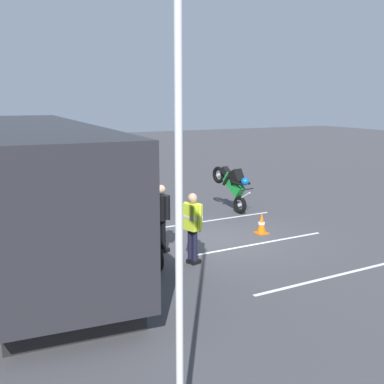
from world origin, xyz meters
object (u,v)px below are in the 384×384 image
Objects in this scene: spectator_left at (161,212)px; tour_bus at (37,189)px; spectator_centre at (141,205)px; traffic_cone at (262,223)px; stunt_motorcycle at (233,184)px; flagpole at (177,169)px; spectator_far_right at (115,190)px; spectator_far_left at (193,222)px; spectator_right at (131,193)px; parked_motorcycle_dark at (91,203)px; parked_motorcycle_silver at (148,243)px.

tour_bus is at bearing 65.01° from spectator_left.
traffic_cone is at bearing -104.89° from spectator_centre.
flagpole is at bearing 145.16° from stunt_motorcycle.
spectator_centre is at bearing 176.62° from spectator_far_right.
traffic_cone is (1.42, -2.98, -0.71)m from spectator_far_left.
spectator_far_left is at bearing -178.27° from spectator_right.
spectator_left is at bearing -22.52° from flagpole.
stunt_motorcycle is (1.86, -4.10, -0.02)m from spectator_centre.
spectator_centre is 1.48m from spectator_right.
spectator_right is at bearing -17.61° from flagpole.
spectator_left is at bearing -114.99° from tour_bus.
spectator_right is 10.10m from flagpole.
spectator_right is 1.99m from parked_motorcycle_dark.
spectator_left is (-1.29, -2.77, -0.61)m from tour_bus.
stunt_motorcycle reaches higher than parked_motorcycle_dark.
tour_bus reaches higher than parked_motorcycle_dark.
spectator_right is 2.81× the size of traffic_cone.
tour_bus is 3.12m from spectator_left.
tour_bus is 6.29× the size of spectator_right.
spectator_far_left is 2.70× the size of traffic_cone.
traffic_cone is at bearing -40.77° from flagpole.
traffic_cone is (0.83, -3.88, -0.18)m from parked_motorcycle_silver.
tour_bus reaches higher than spectator_left.
spectator_centre is 8.68m from flagpole.
spectator_far_right is at bearing -49.38° from tour_bus.
stunt_motorcycle is (-0.72, -3.95, -0.01)m from spectator_far_right.
parked_motorcycle_dark is (4.37, 0.56, -0.55)m from spectator_left.
spectator_far_left is 0.83× the size of parked_motorcycle_silver.
spectator_centre reaches higher than parked_motorcycle_silver.
tour_bus is 3.97m from spectator_far_left.
spectator_right reaches higher than stunt_motorcycle.
spectator_left reaches higher than parked_motorcycle_dark.
spectator_right reaches higher than spectator_far_left.
spectator_far_left is 6.79m from flagpole.
flagpole is (-5.63, 3.10, 2.18)m from spectator_far_left.
spectator_left is at bearing 179.13° from spectator_far_right.
parked_motorcycle_dark is at bearing 22.41° from spectator_right.
flagpole reaches higher than tour_bus.
traffic_cone is at bearing -64.54° from spectator_far_left.
parked_motorcycle_silver reaches higher than traffic_cone.
flagpole is (-6.80, 2.82, 2.16)m from spectator_left.
spectator_left reaches higher than parked_motorcycle_silver.
tour_bus is at bearing 144.24° from parked_motorcycle_dark.
tour_bus reaches higher than spectator_centre.
parked_motorcycle_silver is at bearing 171.13° from spectator_far_right.
spectator_centre is 1.87m from parked_motorcycle_silver.
spectator_far_left is 1.01× the size of spectator_centre.
parked_motorcycle_silver is (-4.30, 0.67, -0.50)m from spectator_far_right.
spectator_left is 1.03× the size of spectator_centre.
stunt_motorcycle is at bearing -84.11° from spectator_right.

